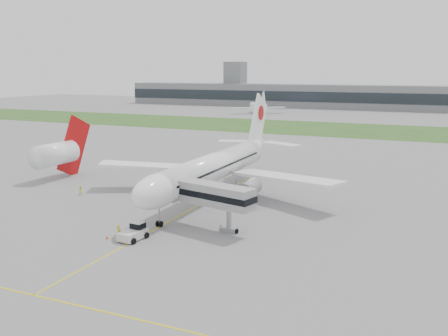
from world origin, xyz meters
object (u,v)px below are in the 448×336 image
at_px(pushback_tug, 134,232).
at_px(neighbor_aircraft, 57,153).
at_px(airliner, 215,166).
at_px(jet_bridge, 204,194).
at_px(ground_crew_near, 118,230).

relative_size(pushback_tug, neighbor_aircraft, 0.26).
xyz_separation_m(airliner, jet_bridge, (6.36, -17.60, -0.48)).
bearing_deg(neighbor_aircraft, pushback_tug, -34.64).
distance_m(airliner, jet_bridge, 18.72).
height_order(pushback_tug, jet_bridge, jet_bridge).
distance_m(ground_crew_near, neighbor_aircraft, 43.15).
bearing_deg(neighbor_aircraft, airliner, 0.39).
height_order(airliner, jet_bridge, airliner).
xyz_separation_m(airliner, ground_crew_near, (-3.08, -25.77, -4.81)).
height_order(pushback_tug, ground_crew_near, pushback_tug).
distance_m(airliner, pushback_tug, 26.36).
bearing_deg(neighbor_aircraft, ground_crew_near, -36.58).
bearing_deg(pushback_tug, neighbor_aircraft, 149.81).
relative_size(pushback_tug, jet_bridge, 0.29).
distance_m(jet_bridge, neighbor_aircraft, 47.02).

